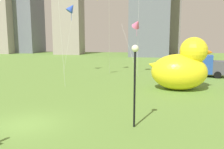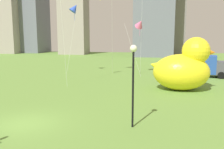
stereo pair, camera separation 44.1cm
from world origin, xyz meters
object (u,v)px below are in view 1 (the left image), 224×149
(giant_inflatable_duck, at_px, (181,68))
(lamppost, at_px, (135,69))
(kite_blue, at_px, (71,8))
(kite_pink, at_px, (137,24))
(box_truck, at_px, (201,66))

(giant_inflatable_duck, relative_size, lamppost, 1.31)
(giant_inflatable_duck, xyz_separation_m, kite_blue, (-13.92, 8.81, 6.99))
(kite_blue, height_order, kite_pink, kite_blue)
(lamppost, bearing_deg, box_truck, 67.76)
(box_truck, bearing_deg, lamppost, -112.24)
(lamppost, distance_m, kite_blue, 22.73)
(giant_inflatable_duck, xyz_separation_m, lamppost, (-4.21, -10.92, 1.23))
(lamppost, bearing_deg, kite_blue, 116.19)
(kite_pink, bearing_deg, lamppost, -88.29)
(giant_inflatable_duck, bearing_deg, lamppost, -111.08)
(lamppost, height_order, kite_blue, kite_blue)
(box_truck, relative_size, kite_blue, 0.62)
(kite_pink, bearing_deg, kite_blue, -174.52)
(lamppost, relative_size, kite_pink, 0.62)
(lamppost, height_order, kite_pink, kite_pink)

